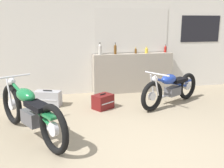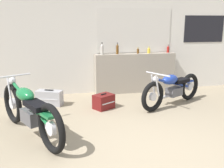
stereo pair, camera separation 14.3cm
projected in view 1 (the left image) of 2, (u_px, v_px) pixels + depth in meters
name	position (u px, v px, depth m)	size (l,w,h in m)	color
ground_plane	(157.00, 158.00, 3.71)	(24.00, 24.00, 0.00)	gray
wall_back	(104.00, 40.00, 6.88)	(10.00, 0.07, 2.80)	silver
sill_counter	(133.00, 73.00, 7.09)	(2.18, 0.28, 1.05)	gray
bottle_leftmost	(100.00, 49.00, 6.70)	(0.08, 0.08, 0.31)	#B7B2A8
bottle_left_center	(115.00, 49.00, 6.80)	(0.07, 0.07, 0.30)	#5B3814
bottle_center	(136.00, 51.00, 6.96)	(0.06, 0.06, 0.16)	#5B3814
bottle_right_center	(146.00, 50.00, 7.01)	(0.08, 0.08, 0.18)	gold
bottle_rightmost	(165.00, 49.00, 7.19)	(0.07, 0.07, 0.21)	maroon
motorcycle_green	(30.00, 111.00, 4.31)	(1.16, 2.06, 0.95)	black
motorcycle_blue	(171.00, 88.00, 6.01)	(1.81, 1.05, 0.81)	black
hard_case_darkred	(103.00, 102.00, 5.78)	(0.52, 0.48, 0.34)	maroon
hard_case_silver	(48.00, 98.00, 5.98)	(0.64, 0.46, 0.37)	#9E9EA3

